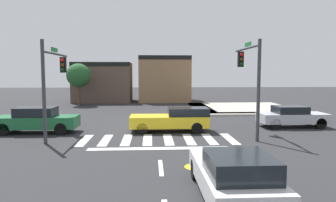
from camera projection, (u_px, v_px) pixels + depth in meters
name	position (u px, v px, depth m)	size (l,w,h in m)	color
ground_plane	(157.00, 126.00, 21.13)	(120.00, 120.00, 0.00)	#2B2B2D
crosswalk_near	(158.00, 139.00, 16.65)	(8.39, 2.88, 0.01)	silver
lane_markings	(203.00, 202.00, 8.52)	(6.80, 24.25, 0.01)	white
bike_detector_marking	(196.00, 167.00, 11.77)	(0.90, 0.90, 0.01)	yellow
curb_corner_northeast	(239.00, 108.00, 30.95)	(10.00, 10.60, 0.15)	#B2AA9E
storefront_row	(137.00, 80.00, 39.69)	(14.53, 6.61, 5.78)	brown
traffic_signal_southwest	(54.00, 74.00, 16.98)	(0.32, 4.38, 5.28)	#383A3D
traffic_signal_southeast	(250.00, 71.00, 17.40)	(0.32, 4.41, 5.38)	#383A3D
car_yellow	(173.00, 119.00, 18.96)	(4.81, 1.85, 1.47)	gold
car_silver	(292.00, 116.00, 20.49)	(4.42, 1.85, 1.42)	#B7BABF
car_green	(37.00, 120.00, 18.46)	(4.79, 1.75, 1.56)	#1E6638
car_white	(233.00, 174.00, 8.67)	(1.89, 4.51, 1.45)	white
roadside_tree	(78.00, 76.00, 34.29)	(2.66, 2.66, 4.73)	#4C3823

